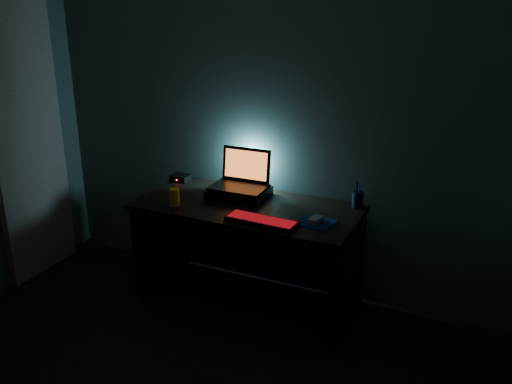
% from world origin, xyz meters
% --- Properties ---
extents(room, '(3.50, 4.00, 2.50)m').
position_xyz_m(room, '(0.00, 0.00, 1.25)').
color(room, black).
rests_on(room, ground).
extents(desk, '(1.50, 0.70, 0.75)m').
position_xyz_m(desk, '(0.00, 1.67, 0.49)').
color(desk, black).
rests_on(desk, ground).
extents(curtain, '(0.06, 0.65, 2.30)m').
position_xyz_m(curtain, '(-1.71, 1.42, 1.15)').
color(curtain, beige).
rests_on(curtain, ground).
extents(riser, '(0.41, 0.31, 0.06)m').
position_xyz_m(riser, '(-0.13, 1.74, 0.78)').
color(riser, black).
rests_on(riser, desk).
extents(laptop, '(0.39, 0.29, 0.26)m').
position_xyz_m(laptop, '(-0.13, 1.79, 0.87)').
color(laptop, black).
rests_on(laptop, riser).
extents(keyboard, '(0.47, 0.17, 0.03)m').
position_xyz_m(keyboard, '(0.21, 1.39, 0.76)').
color(keyboard, black).
rests_on(keyboard, desk).
extents(mousepad, '(0.25, 0.23, 0.00)m').
position_xyz_m(mousepad, '(0.51, 1.53, 0.75)').
color(mousepad, '#0B2050').
rests_on(mousepad, desk).
extents(mouse, '(0.08, 0.11, 0.03)m').
position_xyz_m(mouse, '(0.51, 1.53, 0.77)').
color(mouse, gray).
rests_on(mouse, mousepad).
extents(pen_cup, '(0.09, 0.09, 0.11)m').
position_xyz_m(pen_cup, '(0.68, 1.89, 0.80)').
color(pen_cup, black).
rests_on(pen_cup, desk).
extents(juice_glass, '(0.09, 0.09, 0.12)m').
position_xyz_m(juice_glass, '(-0.44, 1.41, 0.81)').
color(juice_glass, yellow).
rests_on(juice_glass, desk).
extents(router, '(0.14, 0.11, 0.04)m').
position_xyz_m(router, '(-0.68, 1.86, 0.77)').
color(router, black).
rests_on(router, desk).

